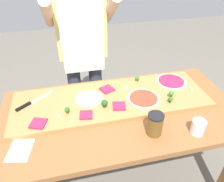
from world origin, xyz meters
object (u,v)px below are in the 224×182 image
Objects in this scene: broccoli_floret_front_right at (105,103)px; cook_center at (82,44)px; pizza_slice_center at (86,115)px; broccoli_floret_back_left at (170,100)px; cheese_crumble_c at (191,89)px; sauce_jar at (155,124)px; chefs_knife at (30,103)px; flour_cup at (198,128)px; cheese_crumble_a at (125,88)px; pizza_whole_tomato_red at (143,98)px; broccoli_floret_center_left at (67,110)px; pizza_whole_beet_magenta at (171,81)px; cheese_crumble_d at (59,116)px; pizza_whole_cheese_artichoke at (89,99)px; broccoli_floret_center_right at (171,94)px; pizza_slice_far_right at (119,106)px; broccoli_floret_back_mid at (137,78)px; recipe_note at (20,150)px; cheese_crumble_b at (71,121)px; pizza_slice_near_left at (107,89)px; pizza_slice_far_left at (38,123)px; prep_table at (121,122)px.

cook_center is (-0.06, 0.63, 0.16)m from broccoli_floret_front_right.
broccoli_floret_back_left is at bearing 0.29° from pizza_slice_center.
sauce_jar is at bearing -143.23° from cheese_crumble_c.
chefs_knife is 2.66× the size of flour_cup.
cheese_crumble_a is (-0.25, 0.23, -0.02)m from broccoli_floret_back_left.
broccoli_floret_back_left is (0.58, 0.00, 0.02)m from pizza_slice_center.
broccoli_floret_center_left is at bearing -176.85° from pizza_whole_tomato_red.
broccoli_floret_front_right reaches higher than pizza_whole_beet_magenta.
sauce_jar reaches higher than cheese_crumble_d.
broccoli_floret_back_left is (0.54, -0.16, 0.02)m from pizza_whole_cheese_artichoke.
broccoli_floret_center_right is 3.39× the size of cheese_crumble_c.
sauce_jar is (-0.20, -0.21, 0.02)m from broccoli_floret_back_left.
broccoli_floret_front_right reaches higher than cheese_crumble_c.
flour_cup reaches higher than broccoli_floret_front_right.
cheese_crumble_d is (-0.17, 0.03, 0.00)m from pizza_slice_center.
pizza_slice_center and pizza_slice_far_right have the same top height.
broccoli_floret_back_left is at bearing -7.00° from broccoli_floret_front_right.
broccoli_floret_front_right is 0.66m from cheese_crumble_c.
broccoli_floret_back_mid is (-0.25, 0.08, 0.02)m from pizza_whole_beet_magenta.
pizza_slice_center reaches higher than recipe_note.
cheese_crumble_b is at bearing 159.74° from sauce_jar.
cook_center reaches higher than chefs_knife.
pizza_slice_far_right is 0.38m from broccoli_floret_center_right.
pizza_whole_tomato_red reaches higher than pizza_slice_near_left.
pizza_slice_far_left is at bearing -117.37° from cook_center.
cheese_crumble_d is (-0.30, -0.03, -0.02)m from broccoli_floret_front_right.
broccoli_floret_front_right is (-0.06, -0.19, 0.03)m from pizza_slice_near_left.
cheese_crumble_d is (-0.41, -0.00, 0.14)m from prep_table.
cheese_crumble_a is 1.00× the size of cheese_crumble_c.
broccoli_floret_center_right is (-0.09, -0.18, 0.03)m from pizza_whole_beet_magenta.
broccoli_floret_center_left is 0.87× the size of broccoli_floret_center_right.
broccoli_floret_center_left reaches higher than pizza_whole_tomato_red.
broccoli_floret_back_mid is at bearing 7.63° from chefs_knife.
cook_center is (-0.26, 0.46, 0.18)m from cheese_crumble_a.
cook_center is (-0.55, 0.96, 0.17)m from flour_cup.
pizza_slice_far_left is (-0.48, -0.26, 0.00)m from pizza_slice_near_left.
cheese_crumble_d is at bearing -175.54° from cheese_crumble_c.
pizza_slice_center is 0.68m from flour_cup.
broccoli_floret_back_mid is 0.61m from flour_cup.
pizza_whole_tomato_red is at bearing -9.29° from chefs_knife.
prep_table is 0.33m from sauce_jar.
recipe_note is at bearing -94.96° from chefs_knife.
pizza_slice_near_left is 0.50m from sauce_jar.
flour_cup is 0.65× the size of sauce_jar.
cheese_crumble_c is at bearing 8.85° from cheese_crumble_b.
broccoli_floret_center_left is 0.68m from cook_center.
broccoli_floret_back_mid is 0.51× the size of flour_cup.
cheese_crumble_c is (0.47, -0.13, 0.00)m from cheese_crumble_a.
chefs_knife is 2.85× the size of pizza_slice_far_right.
flour_cup reaches higher than broccoli_floret_center_right.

